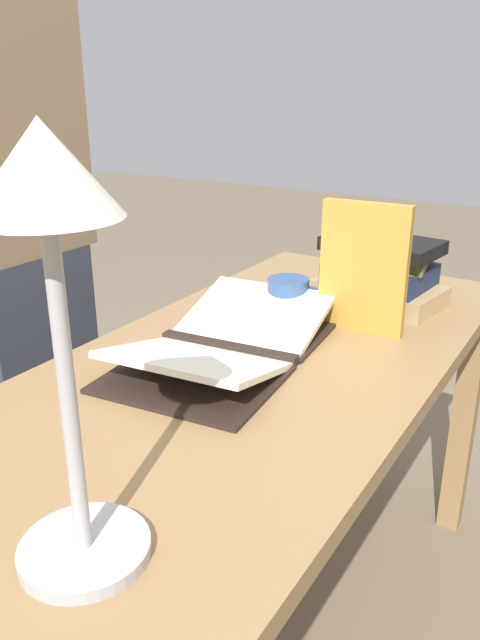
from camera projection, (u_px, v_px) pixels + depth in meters
name	position (u px, v px, depth m)	size (l,w,h in m)	color
reading_desk	(245.00, 412.00, 1.21)	(1.54, 0.66, 0.74)	#937047
open_book	(228.00, 343.00, 1.22)	(0.55, 0.35, 0.07)	black
book_stack_tall	(380.00, 273.00, 1.48)	(0.21, 0.31, 0.16)	tan
book_standing_upright	(363.00, 268.00, 1.29)	(0.03, 0.18, 0.27)	#BC8933
reading_lamp	(52.00, 253.00, 0.58)	(0.15, 0.15, 0.47)	#ADADB2
coffee_mug	(289.00, 298.00, 1.39)	(0.10, 0.11, 0.09)	#335184
person_reader	(12.00, 238.00, 1.48)	(0.36, 0.22, 1.79)	#2D3342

